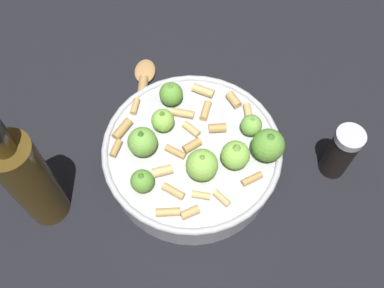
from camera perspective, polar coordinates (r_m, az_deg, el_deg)
ground_plane at (r=0.65m, az=-0.00°, el=-2.99°), size 2.40×2.40×0.00m
cooking_pan at (r=0.62m, az=0.15°, el=-1.41°), size 0.25×0.25×0.11m
pepper_shaker at (r=0.65m, az=19.20°, el=-1.04°), size 0.04×0.04×0.10m
olive_oil_bottle at (r=0.58m, az=-20.83°, el=-4.48°), size 0.06×0.06×0.22m
wooden_spoon at (r=0.71m, az=-6.80°, el=5.60°), size 0.21×0.04×0.02m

